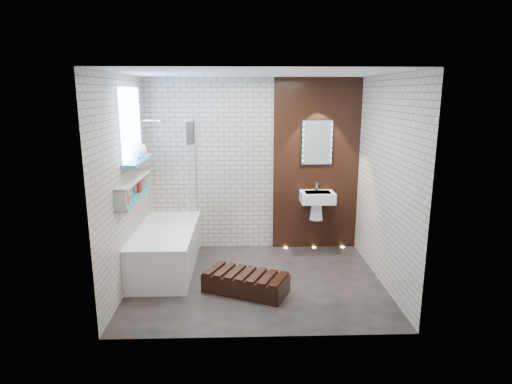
{
  "coord_description": "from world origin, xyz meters",
  "views": [
    {
      "loc": [
        -0.17,
        -5.15,
        2.38
      ],
      "look_at": [
        0.0,
        0.15,
        1.15
      ],
      "focal_mm": 30.15,
      "sensor_mm": 36.0,
      "label": 1
    }
  ],
  "objects_px": {
    "bathtub": "(166,249)",
    "walnut_step": "(246,283)",
    "washbasin": "(317,201)",
    "led_mirror": "(317,143)",
    "bath_screen": "(193,172)"
  },
  "relations": [
    {
      "from": "bathtub",
      "to": "led_mirror",
      "type": "distance_m",
      "value": 2.68
    },
    {
      "from": "bathtub",
      "to": "walnut_step",
      "type": "distance_m",
      "value": 1.33
    },
    {
      "from": "bath_screen",
      "to": "led_mirror",
      "type": "xyz_separation_m",
      "value": [
        1.82,
        0.34,
        0.37
      ]
    },
    {
      "from": "washbasin",
      "to": "led_mirror",
      "type": "height_order",
      "value": "led_mirror"
    },
    {
      "from": "walnut_step",
      "to": "bathtub",
      "type": "bearing_deg",
      "value": 145.36
    },
    {
      "from": "washbasin",
      "to": "walnut_step",
      "type": "distance_m",
      "value": 1.88
    },
    {
      "from": "bathtub",
      "to": "walnut_step",
      "type": "relative_size",
      "value": 1.74
    },
    {
      "from": "bath_screen",
      "to": "washbasin",
      "type": "height_order",
      "value": "bath_screen"
    },
    {
      "from": "bathtub",
      "to": "washbasin",
      "type": "relative_size",
      "value": 3.0
    },
    {
      "from": "bathtub",
      "to": "washbasin",
      "type": "height_order",
      "value": "washbasin"
    },
    {
      "from": "led_mirror",
      "to": "walnut_step",
      "type": "xyz_separation_m",
      "value": [
        -1.09,
        -1.53,
        -1.54
      ]
    },
    {
      "from": "bath_screen",
      "to": "washbasin",
      "type": "relative_size",
      "value": 2.41
    },
    {
      "from": "bathtub",
      "to": "led_mirror",
      "type": "relative_size",
      "value": 2.49
    },
    {
      "from": "bathtub",
      "to": "walnut_step",
      "type": "height_order",
      "value": "bathtub"
    },
    {
      "from": "bath_screen",
      "to": "walnut_step",
      "type": "distance_m",
      "value": 1.82
    }
  ]
}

